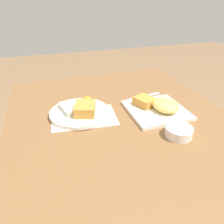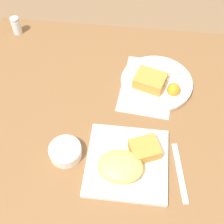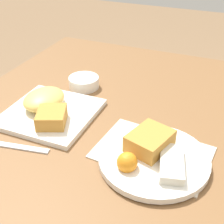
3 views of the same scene
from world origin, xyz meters
TOP-DOWN VIEW (x-y plane):
  - ground_plane at (0.00, 0.00)m, footprint 8.00×8.00m
  - dining_table at (0.00, 0.00)m, footprint 1.09×0.89m
  - menu_card at (0.07, 0.14)m, footprint 0.20×0.27m
  - plate_square_near at (0.02, -0.17)m, footprint 0.23×0.23m
  - plate_oval_far at (0.10, 0.15)m, footprint 0.24×0.24m
  - sauce_ramekin at (-0.16, -0.15)m, footprint 0.09×0.09m
  - salt_shaker at (-0.45, 0.36)m, footprint 0.03×0.03m
  - butter_knife at (0.18, -0.17)m, footprint 0.05×0.18m

SIDE VIEW (x-z plane):
  - ground_plane at x=0.00m, z-range 0.00..0.00m
  - dining_table at x=0.00m, z-range 0.28..0.99m
  - menu_card at x=0.07m, z-range 0.71..0.71m
  - butter_knife at x=0.18m, z-range 0.71..0.71m
  - sauce_ramekin at x=-0.16m, z-range 0.71..0.74m
  - plate_oval_far at x=0.10m, z-range 0.70..0.75m
  - plate_square_near at x=0.02m, z-range 0.70..0.76m
  - salt_shaker at x=-0.45m, z-range 0.70..0.77m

